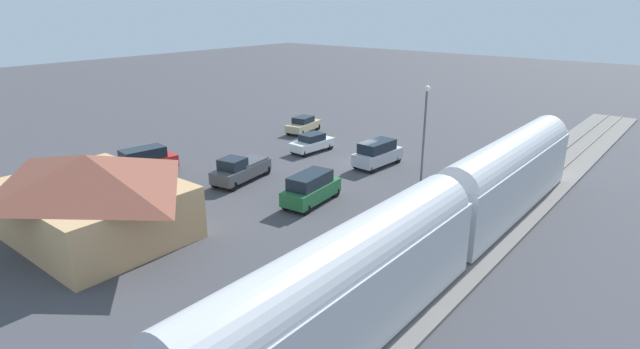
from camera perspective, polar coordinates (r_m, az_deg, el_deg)
name	(u,v)px	position (r m, az deg, el deg)	size (l,w,h in m)	color
ground_plane	(358,163)	(44.60, 4.34, 1.36)	(200.00, 200.00, 0.00)	#424247
railway_track	(518,198)	(38.83, 21.55, -2.52)	(4.80, 70.00, 0.30)	slate
platform	(466,185)	(40.04, 16.16, -1.20)	(3.20, 46.00, 0.30)	#B7B2A8
passenger_train	(447,215)	(27.26, 14.20, -4.44)	(2.93, 35.19, 4.98)	silver
station_building	(91,194)	(32.80, -24.49, -2.03)	(11.78, 8.87, 5.06)	tan
pedestrian_on_platform	(447,179)	(37.56, 14.23, -0.52)	(0.36, 0.36, 1.71)	brown
pedestrian_waiting_far	(426,202)	(32.95, 11.93, -3.10)	(0.36, 0.36, 1.71)	brown
pickup_charcoal	(240,169)	(39.91, -9.00, 0.60)	(2.83, 5.65, 2.14)	#47494F
suv_silver	(377,153)	(43.53, 6.52, 2.43)	(2.23, 5.00, 2.22)	silver
sedan_tan	(303,125)	(54.81, -1.91, 5.68)	(2.51, 4.73, 1.74)	#C6B284
sedan_white	(312,143)	(47.56, -0.90, 3.63)	(2.14, 4.61, 1.74)	white
suv_green	(311,188)	(35.09, -1.04, -1.53)	(2.48, 5.09, 2.22)	#236638
suv_red	(145,161)	(43.55, -19.21, 1.48)	(2.66, 5.14, 2.22)	red
light_pole_near_platform	(425,124)	(38.15, 11.77, 5.58)	(0.44, 0.44, 7.73)	#515156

